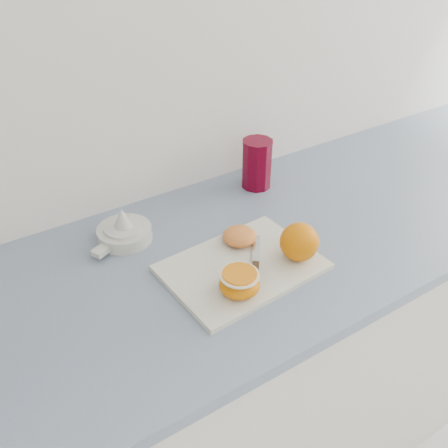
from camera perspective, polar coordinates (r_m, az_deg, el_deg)
name	(u,v)px	position (r m, az deg, el deg)	size (l,w,h in m)	color
counter	(234,372)	(1.46, 1.12, -16.60)	(2.58, 0.64, 0.89)	silver
cutting_board	(242,267)	(1.08, 2.06, -4.95)	(0.32, 0.23, 0.01)	beige
whole_orange	(299,242)	(1.08, 8.59, -2.04)	(0.08, 0.08, 0.08)	orange
half_orange	(239,283)	(0.99, 1.77, -6.76)	(0.08, 0.08, 0.05)	orange
squeezed_shell	(240,236)	(1.13, 1.79, -1.37)	(0.08, 0.08, 0.03)	orange
paring_knife	(256,270)	(1.05, 3.62, -5.22)	(0.12, 0.15, 0.01)	#48361D
citrus_juicer	(124,231)	(1.17, -11.37, -0.83)	(0.16, 0.13, 0.08)	silver
red_tumbler	(257,166)	(1.34, 3.77, 6.69)	(0.08, 0.08, 0.13)	#600016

